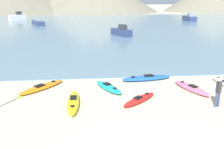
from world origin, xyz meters
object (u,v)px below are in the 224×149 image
Objects in this scene: moored_boat_0 at (38,23)px; moored_boat_3 at (121,32)px; kayak_on_sand_5 at (73,102)px; kayak_on_sand_1 at (191,88)px; kayak_on_sand_3 at (42,87)px; person_near_foreground at (219,90)px; loose_paddle at (4,104)px; kayak_on_sand_0 at (108,87)px; moored_boat_2 at (18,17)px; kayak_on_sand_7 at (139,99)px; kayak_on_sand_6 at (146,78)px; moored_boat_1 at (189,18)px.

moored_boat_0 is 1.35× the size of moored_boat_3.
kayak_on_sand_1 is at bearing 12.04° from kayak_on_sand_5.
person_near_foreground is (9.61, -3.77, 0.80)m from kayak_on_sand_3.
person_near_foreground is 11.37m from loose_paddle.
kayak_on_sand_0 is 0.48× the size of moored_boat_0.
moored_boat_2 is (-16.44, 56.70, 0.61)m from kayak_on_sand_5.
loose_paddle is (5.27, -42.06, -0.53)m from moored_boat_0.
kayak_on_sand_5 is (2.08, -2.74, 0.04)m from kayak_on_sand_3.
loose_paddle is (-7.33, 0.29, -0.12)m from kayak_on_sand_7.
kayak_on_sand_7 is at bearing 1.27° from kayak_on_sand_5.
moored_boat_2 is at bearing 111.95° from kayak_on_sand_6.
moored_boat_3 reaches higher than person_near_foreground.
moored_boat_0 is (-12.60, 42.35, 0.42)m from kayak_on_sand_7.
moored_boat_0 is at bearing 105.34° from kayak_on_sand_0.
loose_paddle is at bearing -124.61° from kayak_on_sand_3.
kayak_on_sand_3 is at bearing -80.14° from moored_boat_0.
kayak_on_sand_0 is 1.71× the size of person_near_foreground.
moored_boat_2 is (-23.97, 57.73, -0.16)m from person_near_foreground.
moored_boat_3 is at bearing 93.39° from person_near_foreground.
kayak_on_sand_1 is 0.78× the size of moored_boat_2.
kayak_on_sand_6 is 49.61m from moored_boat_1.
kayak_on_sand_6 is at bearing 118.69° from person_near_foreground.
moored_boat_3 is 1.70× the size of loose_paddle.
moored_boat_2 reaches higher than kayak_on_sand_3.
person_near_foreground reaches higher than kayak_on_sand_3.
kayak_on_sand_6 is 0.85× the size of moored_boat_3.
kayak_on_sand_5 is 1.44× the size of kayak_on_sand_7.
kayak_on_sand_0 is at bearing -99.61° from moored_boat_3.
moored_boat_1 is (25.65, 48.89, 0.55)m from kayak_on_sand_5.
kayak_on_sand_5 is (-2.07, -2.18, -0.00)m from kayak_on_sand_0.
moored_boat_2 reaches higher than kayak_on_sand_6.
kayak_on_sand_3 is 23.94m from moored_boat_3.
loose_paddle is at bearing -82.86° from moored_boat_0.
kayak_on_sand_1 and kayak_on_sand_6 have the same top height.
kayak_on_sand_1 is 1.92× the size of person_near_foreground.
moored_boat_3 is (5.98, 25.28, 0.48)m from kayak_on_sand_5.
moored_boat_0 is (-6.90, 39.70, 0.42)m from kayak_on_sand_3.
kayak_on_sand_7 is 0.44× the size of moored_boat_1.
kayak_on_sand_1 reaches higher than kayak_on_sand_3.
kayak_on_sand_5 is (-7.17, -1.53, 0.00)m from kayak_on_sand_1.
kayak_on_sand_3 is 0.87× the size of kayak_on_sand_6.
kayak_on_sand_6 is (4.87, 3.84, -0.00)m from kayak_on_sand_5.
person_near_foreground reaches higher than kayak_on_sand_6.
kayak_on_sand_3 is (-4.14, 0.56, -0.04)m from kayak_on_sand_0.
kayak_on_sand_0 reaches higher than loose_paddle.
kayak_on_sand_5 is 0.81× the size of moored_boat_3.
kayak_on_sand_1 is 3.83m from kayak_on_sand_7.
loose_paddle is at bearing -111.25° from moored_boat_3.
kayak_on_sand_1 is at bearing 98.17° from person_near_foreground.
kayak_on_sand_1 is 0.90× the size of kayak_on_sand_5.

